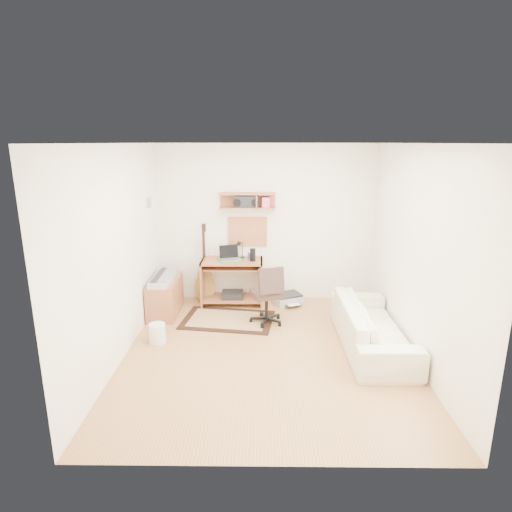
{
  "coord_description": "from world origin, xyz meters",
  "views": [
    {
      "loc": [
        -0.08,
        -4.98,
        2.61
      ],
      "look_at": [
        -0.15,
        1.05,
        1.0
      ],
      "focal_mm": 29.94,
      "sensor_mm": 36.0,
      "label": 1
    }
  ],
  "objects_px": {
    "desk": "(232,282)",
    "printer": "(288,299)",
    "task_chair": "(267,294)",
    "sofa": "(372,319)",
    "cabinet": "(165,297)"
  },
  "relations": [
    {
      "from": "cabinet",
      "to": "sofa",
      "type": "bearing_deg",
      "value": -20.11
    },
    {
      "from": "task_chair",
      "to": "sofa",
      "type": "relative_size",
      "value": 0.47
    },
    {
      "from": "cabinet",
      "to": "printer",
      "type": "height_order",
      "value": "cabinet"
    },
    {
      "from": "desk",
      "to": "printer",
      "type": "relative_size",
      "value": 2.3
    },
    {
      "from": "task_chair",
      "to": "printer",
      "type": "height_order",
      "value": "task_chair"
    },
    {
      "from": "desk",
      "to": "task_chair",
      "type": "distance_m",
      "value": 0.97
    },
    {
      "from": "desk",
      "to": "printer",
      "type": "distance_m",
      "value": 0.97
    },
    {
      "from": "printer",
      "to": "sofa",
      "type": "xyz_separation_m",
      "value": [
        1.01,
        -1.51,
        0.3
      ]
    },
    {
      "from": "task_chair",
      "to": "cabinet",
      "type": "height_order",
      "value": "task_chair"
    },
    {
      "from": "task_chair",
      "to": "sofa",
      "type": "xyz_separation_m",
      "value": [
        1.37,
        -0.73,
        -0.07
      ]
    },
    {
      "from": "printer",
      "to": "sofa",
      "type": "bearing_deg",
      "value": -79.94
    },
    {
      "from": "cabinet",
      "to": "sofa",
      "type": "distance_m",
      "value": 3.15
    },
    {
      "from": "printer",
      "to": "sofa",
      "type": "distance_m",
      "value": 1.84
    },
    {
      "from": "cabinet",
      "to": "sofa",
      "type": "height_order",
      "value": "sofa"
    },
    {
      "from": "printer",
      "to": "sofa",
      "type": "relative_size",
      "value": 0.22
    }
  ]
}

